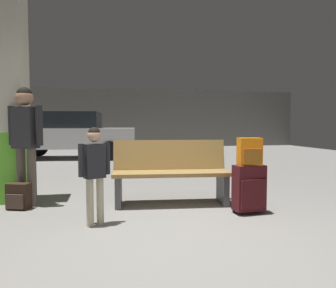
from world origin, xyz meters
The scene contains 10 objects.
ground_plane centered at (0.00, 4.00, -0.05)m, with size 18.00×18.00×0.10m, color gray.
garage_back_wall centered at (0.00, 12.86, 1.40)m, with size 18.00×0.12×2.80m, color slate.
structural_pillar centered at (-2.06, 2.12, 1.57)m, with size 0.57×0.57×3.16m.
bench centered at (0.25, 1.48, 0.44)m, with size 1.64×0.66×0.89m.
suitcase centered at (1.11, 0.82, 0.32)m, with size 0.40×0.26×0.60m.
backpack_bright centered at (1.11, 0.82, 0.77)m, with size 0.29×0.20×0.34m.
child centered at (-0.76, 0.70, 0.66)m, with size 0.33×0.21×1.08m.
adult centered at (-1.70, 1.75, 0.99)m, with size 0.49×0.32×1.61m.
backpack_dark_floor centered at (-1.77, 1.57, 0.17)m, with size 0.31×0.26×0.34m.
parked_car_far centered at (-1.80, 8.04, 0.81)m, with size 4.24×2.10×1.51m.
Camera 1 is at (-0.62, -2.87, 1.11)m, focal length 34.38 mm.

